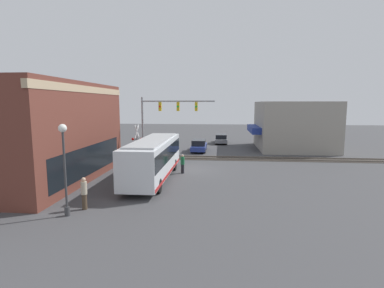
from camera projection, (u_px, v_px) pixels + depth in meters
name	position (u px, v px, depth m)	size (l,w,h in m)	color
ground_plane	(193.00, 170.00, 27.16)	(120.00, 120.00, 0.00)	#424244
brick_building	(40.00, 132.00, 23.16)	(14.25, 8.03, 7.58)	brown
shop_building	(293.00, 126.00, 39.37)	(10.14, 10.27, 6.22)	gray
city_bus	(154.00, 157.00, 23.62)	(11.00, 2.59, 3.22)	silver
traffic_signal_gantry	(164.00, 114.00, 30.52)	(0.42, 7.51, 6.63)	gray
crossing_signal	(137.00, 139.00, 31.18)	(1.41, 1.18, 3.81)	gray
streetlamp	(64.00, 162.00, 15.70)	(0.44, 0.44, 4.94)	#38383A
rail_track_near	(198.00, 158.00, 33.08)	(2.60, 60.00, 0.15)	#332D28
parked_car_blue	(199.00, 146.00, 37.62)	(4.85, 1.82, 1.50)	navy
parked_car_grey	(221.00, 139.00, 45.23)	(4.83, 1.82, 1.39)	slate
pedestrian_by_lamp	(84.00, 193.00, 16.95)	(0.34, 0.34, 1.86)	#473828
pedestrian_near_bus	(183.00, 164.00, 25.78)	(0.34, 0.34, 1.64)	black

